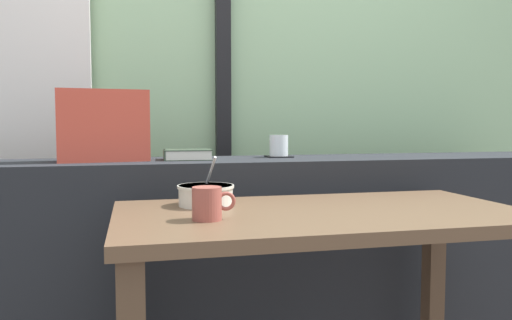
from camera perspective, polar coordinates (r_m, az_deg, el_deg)
name	(u,v)px	position (r m, az deg, el deg)	size (l,w,h in m)	color
outdoor_backdrop	(232,30)	(2.61, -2.67, 14.26)	(4.80, 0.08, 2.80)	#9EC699
curtain_left_panel	(23,52)	(2.48, -24.52, 10.90)	(0.56, 0.06, 2.50)	white
window_divider_post	(223,48)	(2.51, -3.70, 12.33)	(0.07, 0.05, 2.60)	black
dark_console_ledge	(260,259)	(2.08, 0.44, -10.95)	(2.80, 0.39, 0.80)	#23262B
breakfast_table	(322,249)	(1.49, 7.32, -9.84)	(1.16, 0.62, 0.70)	brown
coaster_square	(279,157)	(2.09, 2.55, 0.39)	(0.10, 0.10, 0.01)	black
juice_glass	(279,147)	(2.09, 2.55, 1.50)	(0.08, 0.08, 0.09)	white
closed_book	(187,155)	(1.96, -7.71, 0.61)	(0.18, 0.14, 0.04)	#334233
throw_pillow	(103,126)	(1.95, -16.71, 3.69)	(0.32, 0.14, 0.26)	#B74233
soup_bowl	(206,195)	(1.54, -5.63, -3.92)	(0.17, 0.17, 0.15)	silver
ceramic_mug	(208,203)	(1.31, -5.40, -4.84)	(0.11, 0.08, 0.08)	#9E4C42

